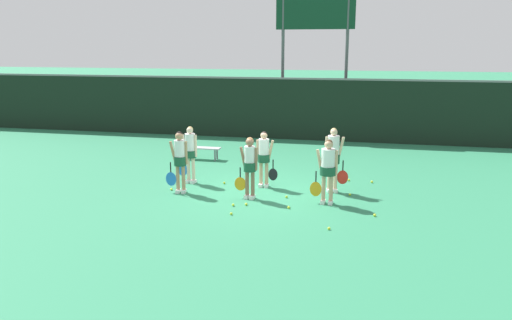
% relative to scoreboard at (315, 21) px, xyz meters
% --- Properties ---
extents(ground_plane, '(140.00, 140.00, 0.00)m').
position_rel_scoreboard_xyz_m(ground_plane, '(-0.46, -9.40, -5.01)').
color(ground_plane, '#2D7F56').
extents(fence_windscreen, '(60.00, 0.08, 2.67)m').
position_rel_scoreboard_xyz_m(fence_windscreen, '(-0.46, -1.25, -3.67)').
color(fence_windscreen, black).
rests_on(fence_windscreen, ground_plane).
extents(scoreboard, '(3.43, 0.15, 6.47)m').
position_rel_scoreboard_xyz_m(scoreboard, '(0.00, 0.00, 0.00)').
color(scoreboard, '#515156').
rests_on(scoreboard, ground_plane).
extents(bench_courtside, '(1.67, 0.36, 0.44)m').
position_rel_scoreboard_xyz_m(bench_courtside, '(-3.47, -5.82, -4.63)').
color(bench_courtside, '#B2B2B7').
rests_on(bench_courtside, ground_plane).
extents(player_0, '(0.63, 0.34, 1.72)m').
position_rel_scoreboard_xyz_m(player_0, '(-2.55, -9.89, -4.00)').
color(player_0, tan).
rests_on(player_0, ground_plane).
extents(player_1, '(0.63, 0.33, 1.66)m').
position_rel_scoreboard_xyz_m(player_1, '(-0.55, -9.99, -4.04)').
color(player_1, '#8C664C').
rests_on(player_1, ground_plane).
extents(player_2, '(0.70, 0.41, 1.69)m').
position_rel_scoreboard_xyz_m(player_2, '(1.50, -9.99, -4.01)').
color(player_2, tan).
rests_on(player_2, ground_plane).
extents(player_3, '(0.65, 0.35, 1.69)m').
position_rel_scoreboard_xyz_m(player_3, '(-2.62, -8.87, -4.03)').
color(player_3, beige).
rests_on(player_3, ground_plane).
extents(player_4, '(0.63, 0.35, 1.62)m').
position_rel_scoreboard_xyz_m(player_4, '(-0.41, -8.81, -4.07)').
color(player_4, tan).
rests_on(player_4, ground_plane).
extents(player_5, '(0.66, 0.37, 1.81)m').
position_rel_scoreboard_xyz_m(player_5, '(1.56, -8.90, -3.95)').
color(player_5, beige).
rests_on(player_5, ground_plane).
extents(tennis_ball_0, '(0.07, 0.07, 0.07)m').
position_rel_scoreboard_xyz_m(tennis_ball_0, '(2.72, -10.76, -4.98)').
color(tennis_ball_0, '#CCE033').
rests_on(tennis_ball_0, ground_plane).
extents(tennis_ball_1, '(0.07, 0.07, 0.07)m').
position_rel_scoreboard_xyz_m(tennis_ball_1, '(1.72, -11.89, -4.98)').
color(tennis_ball_1, '#CCE033').
rests_on(tennis_ball_1, ground_plane).
extents(tennis_ball_2, '(0.07, 0.07, 0.07)m').
position_rel_scoreboard_xyz_m(tennis_ball_2, '(-0.49, -10.63, -4.98)').
color(tennis_ball_2, '#CCE033').
rests_on(tennis_ball_2, ground_plane).
extents(tennis_ball_3, '(0.07, 0.07, 0.07)m').
position_rel_scoreboard_xyz_m(tennis_ball_3, '(1.97, -7.64, -4.98)').
color(tennis_ball_3, '#CCE033').
rests_on(tennis_ball_3, ground_plane).
extents(tennis_ball_4, '(0.07, 0.07, 0.07)m').
position_rel_scoreboard_xyz_m(tennis_ball_4, '(-1.62, -8.78, -4.98)').
color(tennis_ball_4, '#CCE033').
rests_on(tennis_ball_4, ground_plane).
extents(tennis_ball_5, '(0.07, 0.07, 0.07)m').
position_rel_scoreboard_xyz_m(tennis_ball_5, '(-2.88, -9.76, -4.98)').
color(tennis_ball_5, '#CCE033').
rests_on(tennis_ball_5, ground_plane).
extents(tennis_ball_6, '(0.07, 0.07, 0.07)m').
position_rel_scoreboard_xyz_m(tennis_ball_6, '(2.07, -9.17, -4.98)').
color(tennis_ball_6, '#CCE033').
rests_on(tennis_ball_6, ground_plane).
extents(tennis_ball_7, '(0.07, 0.07, 0.07)m').
position_rel_scoreboard_xyz_m(tennis_ball_7, '(0.61, -10.64, -4.98)').
color(tennis_ball_7, '#CCE033').
rests_on(tennis_ball_7, ground_plane).
extents(tennis_ball_8, '(0.07, 0.07, 0.07)m').
position_rel_scoreboard_xyz_m(tennis_ball_8, '(-0.67, -11.40, -4.98)').
color(tennis_ball_8, '#CCE033').
rests_on(tennis_ball_8, ground_plane).
extents(tennis_ball_9, '(0.07, 0.07, 0.07)m').
position_rel_scoreboard_xyz_m(tennis_ball_9, '(0.41, -9.75, -4.98)').
color(tennis_ball_9, '#CCE033').
rests_on(tennis_ball_9, ground_plane).
extents(tennis_ball_10, '(0.07, 0.07, 0.07)m').
position_rel_scoreboard_xyz_m(tennis_ball_10, '(2.65, -7.71, -4.98)').
color(tennis_ball_10, '#CCE033').
rests_on(tennis_ball_10, ground_plane).
extents(tennis_ball_11, '(0.07, 0.07, 0.07)m').
position_rel_scoreboard_xyz_m(tennis_ball_11, '(-0.81, -10.74, -4.98)').
color(tennis_ball_11, '#CCE033').
rests_on(tennis_ball_11, ground_plane).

